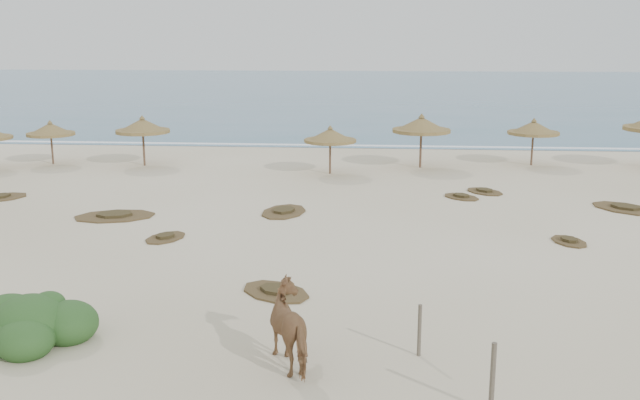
{
  "coord_description": "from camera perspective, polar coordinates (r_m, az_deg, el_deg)",
  "views": [
    {
      "loc": [
        4.28,
        -18.87,
        6.82
      ],
      "look_at": [
        2.35,
        5.0,
        1.29
      ],
      "focal_mm": 40.0,
      "sensor_mm": 36.0,
      "label": 1
    }
  ],
  "objects": [
    {
      "name": "scrub_1",
      "position": [
        28.6,
        -16.11,
        -1.21
      ],
      "size": [
        3.5,
        2.73,
        0.16
      ],
      "rotation": [
        0.0,
        0.0,
        0.26
      ],
      "color": "brown",
      "rests_on": "ground"
    },
    {
      "name": "foam_line",
      "position": [
        45.58,
        -0.82,
        4.4
      ],
      "size": [
        70.0,
        0.6,
        0.01
      ],
      "primitive_type": "cube",
      "color": "white",
      "rests_on": "ground"
    },
    {
      "name": "scrub_3",
      "position": [
        28.18,
        -2.92,
        -0.91
      ],
      "size": [
        2.1,
        2.81,
        0.16
      ],
      "rotation": [
        0.0,
        0.0,
        1.38
      ],
      "color": "brown",
      "rests_on": "ground"
    },
    {
      "name": "ocean",
      "position": [
        94.21,
        2.03,
        8.84
      ],
      "size": [
        200.0,
        100.0,
        0.01
      ],
      "primitive_type": "cube",
      "color": "#2A5F7F",
      "rests_on": "ground"
    },
    {
      "name": "palapa_3",
      "position": [
        35.85,
        0.82,
        5.13
      ],
      "size": [
        3.08,
        3.08,
        2.47
      ],
      "rotation": [
        0.0,
        0.0,
        -0.19
      ],
      "color": "brown",
      "rests_on": "ground"
    },
    {
      "name": "fence_post_far",
      "position": [
        15.84,
        7.96,
        -10.29
      ],
      "size": [
        0.1,
        0.1,
        1.18
      ],
      "primitive_type": "cylinder",
      "rotation": [
        0.0,
        0.0,
        -0.13
      ],
      "color": "brown",
      "rests_on": "ground"
    },
    {
      "name": "horse",
      "position": [
        15.23,
        -2.0,
        -10.09
      ],
      "size": [
        1.78,
        2.2,
        1.7
      ],
      "primitive_type": "imported",
      "rotation": [
        0.0,
        0.0,
        3.65
      ],
      "color": "#977045",
      "rests_on": "ground"
    },
    {
      "name": "bush",
      "position": [
        17.69,
        -22.06,
        -9.2
      ],
      "size": [
        2.88,
        2.53,
        1.29
      ],
      "rotation": [
        0.0,
        0.0,
        -0.29
      ],
      "color": "#2D5223",
      "rests_on": "ground"
    },
    {
      "name": "palapa_4",
      "position": [
        37.9,
        8.12,
        5.92
      ],
      "size": [
        3.13,
        3.13,
        2.88
      ],
      "rotation": [
        0.0,
        0.0,
        0.02
      ],
      "color": "brown",
      "rests_on": "ground"
    },
    {
      "name": "scrub_4",
      "position": [
        25.55,
        19.3,
        -3.11
      ],
      "size": [
        1.4,
        1.77,
        0.16
      ],
      "rotation": [
        0.0,
        0.0,
        1.85
      ],
      "color": "brown",
      "rests_on": "ground"
    },
    {
      "name": "palapa_1",
      "position": [
        41.28,
        -20.76,
        5.26
      ],
      "size": [
        2.59,
        2.59,
        2.4
      ],
      "rotation": [
        0.0,
        0.0,
        0.01
      ],
      "color": "brown",
      "rests_on": "ground"
    },
    {
      "name": "scrub_5",
      "position": [
        31.23,
        23.25,
        -0.59
      ],
      "size": [
        3.22,
        3.3,
        0.16
      ],
      "rotation": [
        0.0,
        0.0,
        2.3
      ],
      "color": "brown",
      "rests_on": "ground"
    },
    {
      "name": "scrub_2",
      "position": [
        25.14,
        -12.26,
        -2.93
      ],
      "size": [
        1.65,
        2.0,
        0.16
      ],
      "rotation": [
        0.0,
        0.0,
        1.21
      ],
      "color": "brown",
      "rests_on": "ground"
    },
    {
      "name": "ground",
      "position": [
        20.51,
        -7.75,
        -6.54
      ],
      "size": [
        160.0,
        160.0,
        0.0
      ],
      "primitive_type": "plane",
      "color": "beige",
      "rests_on": "ground"
    },
    {
      "name": "palapa_5",
      "position": [
        39.95,
        16.72,
        5.5
      ],
      "size": [
        2.8,
        2.8,
        2.56
      ],
      "rotation": [
        0.0,
        0.0,
        -0.03
      ],
      "color": "brown",
      "rests_on": "ground"
    },
    {
      "name": "scrub_7",
      "position": [
        31.32,
        11.23,
        0.27
      ],
      "size": [
        1.99,
        2.02,
        0.16
      ],
      "rotation": [
        0.0,
        0.0,
        2.32
      ],
      "color": "brown",
      "rests_on": "ground"
    },
    {
      "name": "fence_post_near",
      "position": [
        13.85,
        13.64,
        -13.66
      ],
      "size": [
        0.12,
        0.12,
        1.38
      ],
      "primitive_type": "cylinder",
      "rotation": [
        0.0,
        0.0,
        -0.16
      ],
      "color": "brown",
      "rests_on": "ground"
    },
    {
      "name": "scrub_9",
      "position": [
        19.54,
        -3.57,
        -7.29
      ],
      "size": [
        2.58,
        2.47,
        0.16
      ],
      "rotation": [
        0.0,
        0.0,
        2.46
      ],
      "color": "brown",
      "rests_on": "ground"
    },
    {
      "name": "palapa_2",
      "position": [
        39.32,
        -14.01,
        5.72
      ],
      "size": [
        3.71,
        3.71,
        2.71
      ],
      "rotation": [
        0.0,
        0.0,
        0.35
      ],
      "color": "brown",
      "rests_on": "ground"
    },
    {
      "name": "scrub_10",
      "position": [
        32.62,
        13.02,
        0.69
      ],
      "size": [
        2.1,
        2.22,
        0.16
      ],
      "rotation": [
        0.0,
        0.0,
        2.23
      ],
      "color": "brown",
      "rests_on": "ground"
    }
  ]
}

